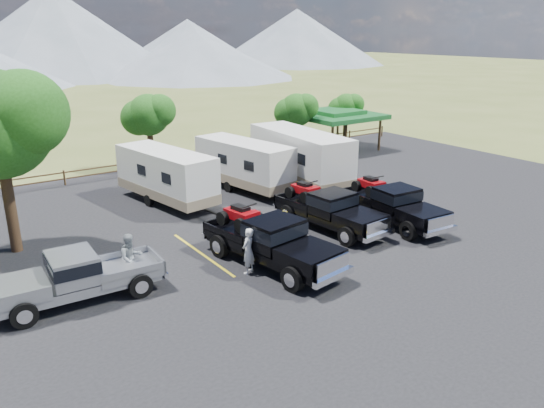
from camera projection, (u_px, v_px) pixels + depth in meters
ground at (368, 254)px, 23.09m from camera, size 320.00×320.00×0.00m
asphalt_lot at (323, 233)px, 25.42m from camera, size 44.00×34.00×0.04m
stall_lines at (310, 226)px, 26.19m from camera, size 12.12×5.50×0.01m
tree_ne_a at (296, 110)px, 40.14m from camera, size 3.11×2.92×4.76m
tree_ne_b at (346, 107)px, 44.28m from camera, size 2.77×2.59×4.27m
tree_north at (148, 115)px, 35.62m from camera, size 3.46×3.24×5.25m
rail_fence at (207, 156)px, 38.41m from camera, size 36.12×0.12×1.00m
pavilion at (336, 115)px, 42.53m from camera, size 6.20×6.20×3.22m
rig_left at (270, 240)px, 21.62m from camera, size 3.17×7.00×2.25m
rig_center at (328, 209)px, 25.64m from camera, size 2.64×6.41×2.09m
rig_right at (392, 203)px, 26.40m from camera, size 2.58×6.42×2.10m
trailer_left at (166, 176)px, 29.23m from camera, size 3.31×8.62×2.98m
trailer_center at (244, 165)px, 31.78m from camera, size 3.22×8.53×2.95m
trailer_right at (300, 158)px, 32.37m from camera, size 3.10×9.90×3.43m
pickup_silver at (78, 276)px, 18.76m from camera, size 6.14×2.35×1.82m
person_a at (248, 251)px, 20.89m from camera, size 0.82×0.72×1.89m
person_b at (131, 258)px, 20.24m from camera, size 0.99×0.81×1.91m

